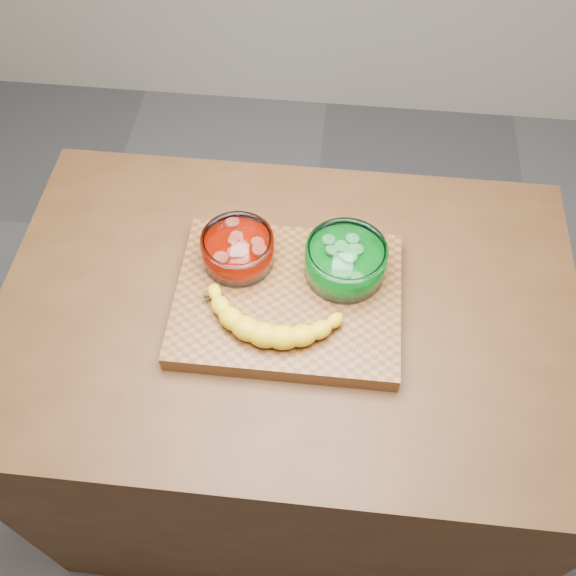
# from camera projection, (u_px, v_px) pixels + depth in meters

# --- Properties ---
(ground) EXTENTS (3.50, 3.50, 0.00)m
(ground) POSITION_uv_depth(u_px,v_px,m) (288.00, 459.00, 2.05)
(ground) COLOR #545459
(ground) RESTS_ON ground
(counter) EXTENTS (1.20, 0.80, 0.90)m
(counter) POSITION_uv_depth(u_px,v_px,m) (288.00, 399.00, 1.68)
(counter) COLOR #482B15
(counter) RESTS_ON ground
(cutting_board) EXTENTS (0.45, 0.35, 0.04)m
(cutting_board) POSITION_uv_depth(u_px,v_px,m) (288.00, 299.00, 1.30)
(cutting_board) COLOR brown
(cutting_board) RESTS_ON counter
(bowl_red) EXTENTS (0.15, 0.15, 0.07)m
(bowl_red) POSITION_uv_depth(u_px,v_px,m) (238.00, 249.00, 1.30)
(bowl_red) COLOR white
(bowl_red) RESTS_ON cutting_board
(bowl_green) EXTENTS (0.16, 0.16, 0.08)m
(bowl_green) POSITION_uv_depth(u_px,v_px,m) (345.00, 261.00, 1.28)
(bowl_green) COLOR white
(bowl_green) RESTS_ON cutting_board
(banana) EXTENTS (0.31, 0.16, 0.04)m
(banana) POSITION_uv_depth(u_px,v_px,m) (272.00, 316.00, 1.23)
(banana) COLOR gold
(banana) RESTS_ON cutting_board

